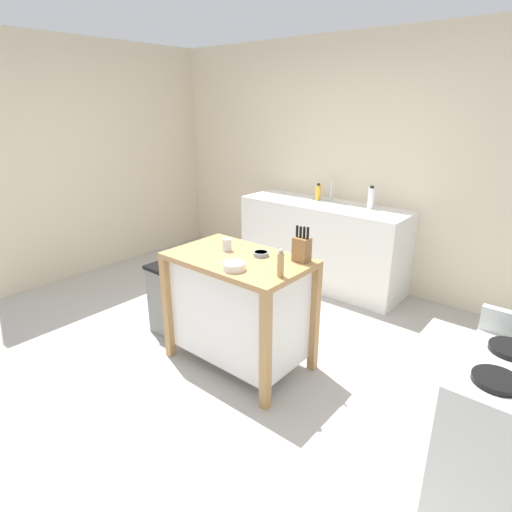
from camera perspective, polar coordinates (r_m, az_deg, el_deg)
The scene contains 14 objects.
ground_plane at distance 3.42m, azimuth -5.77°, elevation -14.33°, with size 6.17×6.17×0.00m, color #ADA8A0.
wall_back at distance 4.72m, azimuth 14.00°, elevation 11.89°, with size 5.17×0.10×2.60m, color beige.
wall_left at distance 5.44m, azimuth -19.64°, elevation 12.34°, with size 0.10×2.87×2.60m, color beige.
kitchen_island at distance 3.18m, azimuth -2.32°, elevation -6.65°, with size 1.03×0.64×0.88m.
knife_block at distance 2.93m, azimuth 6.22°, elevation 1.01°, with size 0.11×0.09×0.25m.
bowl_ceramic_wide at distance 3.04m, azimuth 0.66°, elevation 0.32°, with size 0.11×0.11×0.03m.
bowl_ceramic_small at distance 2.79m, azimuth -3.00°, elevation -1.37°, with size 0.15×0.15×0.05m.
drinking_cup at distance 3.15m, azimuth -3.96°, elevation 1.54°, with size 0.07×0.07×0.09m.
pepper_grinder at distance 2.66m, azimuth 3.35°, elevation -1.05°, with size 0.04×0.04×0.19m.
trash_bin at distance 3.74m, azimuth -11.39°, elevation -5.82°, with size 0.36×0.28×0.63m.
sink_counter at distance 4.71m, azimuth 8.89°, elevation 1.67°, with size 1.84×0.60×0.91m.
sink_faucet at distance 4.69m, azimuth 10.16°, elevation 8.64°, with size 0.02×0.02×0.22m.
bottle_hand_soap at distance 4.73m, azimuth 8.41°, elevation 8.53°, with size 0.06×0.06×0.19m.
bottle_dish_soap at distance 4.43m, azimuth 15.33°, elevation 7.60°, with size 0.07×0.07×0.23m.
Camera 1 is at (2.05, -1.94, 1.92)m, focal length 29.50 mm.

